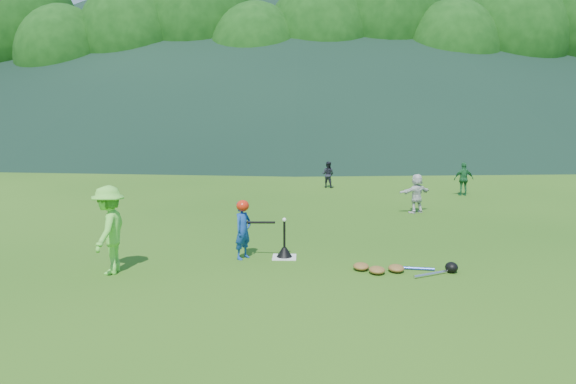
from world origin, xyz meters
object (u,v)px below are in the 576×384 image
object	(u,v)px
fielder_d	(417,193)
batting_tee	(284,251)
adult_coach	(109,230)
equipment_pile	(396,268)
fielder_b	(328,175)
home_plate	(284,257)
batter_child	(243,230)
fielder_c	(464,179)

from	to	relation	value
fielder_d	batting_tee	distance (m)	5.93
adult_coach	equipment_pile	size ratio (longest dim) A/B	0.85
fielder_b	equipment_pile	bearing A→B (deg)	116.68
home_plate	fielder_b	size ratio (longest dim) A/B	0.47
home_plate	adult_coach	bearing A→B (deg)	-159.83
batter_child	fielder_b	world-z (taller)	batter_child
fielder_d	equipment_pile	world-z (taller)	fielder_d
batter_child	fielder_d	xyz separation A→B (m)	(4.22, 4.89, -0.01)
batter_child	fielder_c	world-z (taller)	batter_child
fielder_d	fielder_c	bearing A→B (deg)	-153.27
fielder_c	fielder_b	bearing A→B (deg)	-26.48
batter_child	batting_tee	distance (m)	0.89
adult_coach	fielder_c	world-z (taller)	adult_coach
fielder_c	fielder_d	distance (m)	3.84
home_plate	batting_tee	world-z (taller)	batting_tee
adult_coach	batting_tee	xyz separation A→B (m)	(2.97, 1.09, -0.63)
home_plate	fielder_c	size ratio (longest dim) A/B	0.41
adult_coach	fielder_b	xyz separation A→B (m)	(4.21, 10.86, -0.29)
adult_coach	batter_child	bearing A→B (deg)	115.19
batter_child	fielder_c	bearing A→B (deg)	-5.75
home_plate	fielder_c	world-z (taller)	fielder_c
fielder_b	adult_coach	bearing A→B (deg)	91.53
batter_child	equipment_pile	bearing A→B (deg)	-73.90
fielder_c	fielder_d	world-z (taller)	fielder_c
batter_child	batting_tee	xyz separation A→B (m)	(0.78, 0.08, -0.42)
home_plate	fielder_c	distance (m)	9.77
batter_child	fielder_c	xyz separation A→B (m)	(6.39, 8.06, -0.00)
home_plate	fielder_d	distance (m)	5.94
batting_tee	equipment_pile	size ratio (longest dim) A/B	0.38
batter_child	batting_tee	world-z (taller)	batter_child
fielder_b	batting_tee	size ratio (longest dim) A/B	1.39
fielder_b	equipment_pile	xyz separation A→B (m)	(0.74, -10.67, -0.41)
adult_coach	fielder_b	size ratio (longest dim) A/B	1.61
fielder_b	batting_tee	distance (m)	9.85
home_plate	fielder_d	xyz separation A→B (m)	(3.45, 4.81, 0.53)
batting_tee	adult_coach	bearing A→B (deg)	-159.83
home_plate	fielder_d	world-z (taller)	fielder_d
home_plate	equipment_pile	size ratio (longest dim) A/B	0.25
home_plate	equipment_pile	xyz separation A→B (m)	(1.98, -0.90, 0.06)
batter_child	equipment_pile	size ratio (longest dim) A/B	0.61
batting_tee	fielder_c	bearing A→B (deg)	54.88
batter_child	equipment_pile	xyz separation A→B (m)	(2.76, -0.82, -0.48)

